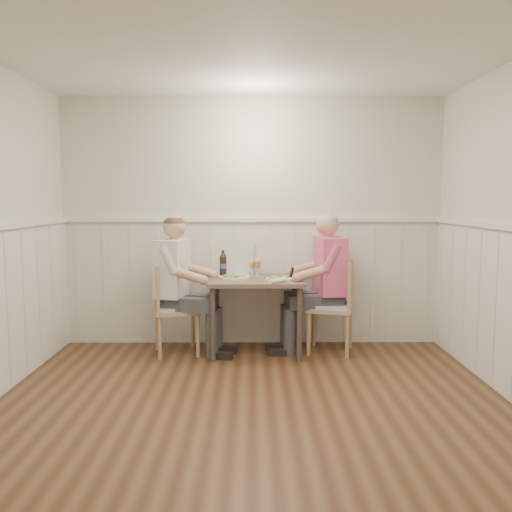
% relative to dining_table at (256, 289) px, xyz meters
% --- Properties ---
extents(ground_plane, '(4.50, 4.50, 0.00)m').
position_rel_dining_table_xyz_m(ground_plane, '(-0.04, -1.84, -0.65)').
color(ground_plane, '#422817').
extents(room_shell, '(4.04, 4.54, 2.60)m').
position_rel_dining_table_xyz_m(room_shell, '(-0.04, -1.84, 0.87)').
color(room_shell, silver).
rests_on(room_shell, ground).
extents(wainscot, '(4.00, 4.49, 1.34)m').
position_rel_dining_table_xyz_m(wainscot, '(-0.04, -1.15, 0.04)').
color(wainscot, beige).
rests_on(wainscot, ground).
extents(dining_table, '(0.92, 0.70, 0.75)m').
position_rel_dining_table_xyz_m(dining_table, '(0.00, 0.00, 0.00)').
color(dining_table, brown).
rests_on(dining_table, ground).
extents(chair_right, '(0.53, 0.53, 0.93)m').
position_rel_dining_table_xyz_m(chair_right, '(0.80, 0.00, -0.14)').
color(chair_right, '#987C5C').
rests_on(chair_right, ground).
extents(chair_left, '(0.52, 0.52, 0.91)m').
position_rel_dining_table_xyz_m(chair_left, '(-0.85, -0.04, -0.15)').
color(chair_left, '#987C5C').
rests_on(chair_left, ground).
extents(man_in_pink, '(0.69, 0.48, 1.43)m').
position_rel_dining_table_xyz_m(man_in_pink, '(0.70, 0.04, -0.05)').
color(man_in_pink, '#3F3F47').
rests_on(man_in_pink, ground).
extents(diner_cream, '(0.70, 0.50, 1.41)m').
position_rel_dining_table_xyz_m(diner_cream, '(-0.78, -0.04, -0.06)').
color(diner_cream, '#3F3F47').
rests_on(diner_cream, ground).
extents(plate_man, '(0.26, 0.26, 0.07)m').
position_rel_dining_table_xyz_m(plate_man, '(0.22, -0.08, 0.12)').
color(plate_man, white).
rests_on(plate_man, dining_table).
extents(plate_diner, '(0.30, 0.30, 0.07)m').
position_rel_dining_table_xyz_m(plate_diner, '(-0.22, 0.02, 0.12)').
color(plate_diner, white).
rests_on(plate_diner, dining_table).
extents(beer_glass_a, '(0.08, 0.08, 0.19)m').
position_rel_dining_table_xyz_m(beer_glass_a, '(0.02, 0.18, 0.23)').
color(beer_glass_a, silver).
rests_on(beer_glass_a, dining_table).
extents(beer_glass_b, '(0.06, 0.06, 0.16)m').
position_rel_dining_table_xyz_m(beer_glass_b, '(-0.04, 0.21, 0.21)').
color(beer_glass_b, silver).
rests_on(beer_glass_b, dining_table).
extents(beer_bottle, '(0.08, 0.08, 0.27)m').
position_rel_dining_table_xyz_m(beer_bottle, '(-0.34, 0.22, 0.22)').
color(beer_bottle, black).
rests_on(beer_bottle, dining_table).
extents(rolled_napkin, '(0.18, 0.17, 0.04)m').
position_rel_dining_table_xyz_m(rolled_napkin, '(0.21, -0.26, 0.12)').
color(rolled_napkin, white).
rests_on(rolled_napkin, dining_table).
extents(grass_vase, '(0.04, 0.04, 0.33)m').
position_rel_dining_table_xyz_m(grass_vase, '(-0.02, 0.31, 0.25)').
color(grass_vase, silver).
rests_on(grass_vase, dining_table).
extents(gingham_mat, '(0.36, 0.29, 0.01)m').
position_rel_dining_table_xyz_m(gingham_mat, '(-0.23, 0.25, 0.10)').
color(gingham_mat, '#6985C0').
rests_on(gingham_mat, dining_table).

